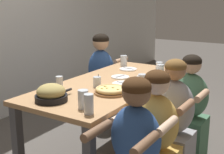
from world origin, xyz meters
The scene contains 19 objects.
dining_table centered at (0.00, 0.00, 0.70)m, with size 1.86×0.84×0.79m.
pizza_board_main centered at (-0.31, -0.18, 0.82)m, with size 0.29×0.29×0.05m.
skillet_bowl centered at (-0.73, 0.10, 0.85)m, with size 0.37×0.25×0.14m.
empty_plate_a centered at (0.19, 0.02, 0.80)m, with size 0.18×0.18×0.02m.
empty_plate_b centered at (0.32, -0.21, 0.80)m, with size 0.20×0.20×0.02m.
empty_plate_c centered at (-0.02, -0.13, 0.80)m, with size 0.21×0.21×0.02m.
empty_plate_d centered at (0.55, 0.13, 0.80)m, with size 0.20×0.20×0.02m.
cocktail_glass_blue centered at (-0.21, 0.03, 0.84)m, with size 0.07×0.07×0.12m.
drinking_glass_a centered at (-0.80, -0.31, 0.86)m, with size 0.07×0.07×0.14m.
drinking_glass_b centered at (-0.40, 0.30, 0.84)m, with size 0.06×0.06×0.10m.
drinking_glass_c centered at (-0.73, -0.21, 0.86)m, with size 0.08×0.08×0.14m.
drinking_glass_d centered at (0.55, -0.24, 0.85)m, with size 0.07×0.07×0.13m.
drinking_glass_e centered at (0.07, -0.29, 0.84)m, with size 0.08×0.08×0.10m.
drinking_glass_f centered at (0.68, 0.26, 0.85)m, with size 0.08×0.08×0.13m.
drinking_glass_g centered at (0.48, -0.29, 0.85)m, with size 0.07×0.07×0.12m.
diner_near_midright centered at (0.39, -0.64, 0.48)m, with size 0.51×0.40×1.06m.
diner_near_center centered at (-0.04, -0.64, 0.49)m, with size 0.51×0.40×1.09m.
diner_near_midleft centered at (-0.40, -0.64, 0.49)m, with size 0.51×0.40×1.07m.
diner_far_right centered at (0.76, 0.64, 0.53)m, with size 0.51×0.40×1.15m.
Camera 1 is at (-2.44, -1.53, 1.57)m, focal length 50.00 mm.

